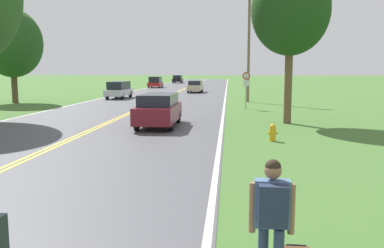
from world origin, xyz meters
TOP-DOWN VIEW (x-y plane):
  - hitchhiker_person at (7.23, 3.68)m, footprint 0.61×0.44m
  - fire_hydrant at (8.48, 15.25)m, footprint 0.42×0.26m
  - traffic_sign at (7.92, 28.86)m, footprint 0.60×0.10m
  - utility_pole_midground at (8.38, 35.59)m, footprint 1.80×0.24m
  - tree_left_verge at (-12.16, 32.76)m, footprint 5.16×5.16m
  - tree_right_cluster at (9.86, 20.95)m, footprint 4.17×4.17m
  - car_maroon_suv_mid_near at (3.06, 19.06)m, footprint 1.90×4.75m
  - car_silver_suv_mid_far at (-4.45, 38.87)m, footprint 1.92×4.66m
  - car_champagne_suv_receding at (2.40, 50.30)m, footprint 1.80×4.75m
  - car_red_van_distant at (-5.15, 63.37)m, footprint 1.94×3.97m
  - car_black_hatchback_horizon at (-4.33, 85.78)m, footprint 1.95×4.16m

SIDE VIEW (x-z plane):
  - fire_hydrant at x=8.48m, z-range 0.01..0.72m
  - car_champagne_suv_receding at x=2.40m, z-range 0.06..1.58m
  - car_black_hatchback_horizon at x=-4.33m, z-range 0.05..1.73m
  - car_maroon_suv_mid_near at x=3.06m, z-range 0.06..1.76m
  - car_silver_suv_mid_far at x=-4.45m, z-range 0.06..1.78m
  - car_red_van_distant at x=-5.15m, z-range 0.03..1.81m
  - hitchhiker_person at x=7.23m, z-range 0.20..1.98m
  - traffic_sign at x=7.92m, z-range 0.71..3.48m
  - utility_pole_midground at x=8.38m, z-range 0.16..9.99m
  - tree_left_verge at x=-12.16m, z-range 1.10..9.27m
  - tree_right_cluster at x=9.86m, z-range 1.80..10.26m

